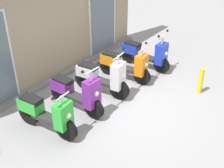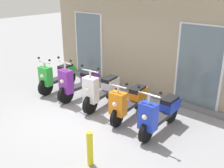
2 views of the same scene
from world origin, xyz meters
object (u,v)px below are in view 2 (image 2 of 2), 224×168
Objects in this scene: traffic_cone at (43,72)px; scooter_orange at (129,101)px; scooter_white at (101,90)px; scooter_green at (57,76)px; scooter_blue at (160,113)px; curb_bollard at (90,149)px; scooter_purple at (78,82)px.

scooter_orange is at bearing -5.28° from traffic_cone.
scooter_green is at bearing 179.96° from scooter_white.
scooter_blue is 5.11m from traffic_cone.
curb_bollard is (4.72, -2.35, 0.09)m from traffic_cone.
scooter_green is at bearing -16.02° from traffic_cone.
scooter_white is at bearing -1.70° from scooter_purple.
scooter_orange is 2.06m from curb_bollard.
scooter_purple is 2.85m from scooter_blue.
scooter_white is at bearing -6.61° from traffic_cone.
scooter_white is 2.26× the size of curb_bollard.
scooter_white is (1.89, -0.00, 0.03)m from scooter_green.
scooter_white reaches higher than scooter_blue.
traffic_cone is 5.28m from curb_bollard.
scooter_purple is at bearing 1.57° from scooter_green.
scooter_purple reaches higher than scooter_orange.
scooter_orange is 0.97× the size of scooter_blue.
scooter_purple is 3.08× the size of traffic_cone.
curb_bollard is at bearing -39.02° from scooter_purple.
scooter_orange is at bearing -1.30° from scooter_purple.
scooter_green is 1.89m from scooter_white.
scooter_orange is 3.06× the size of traffic_cone.
curb_bollard is (2.49, -2.02, -0.14)m from scooter_purple.
traffic_cone is at bearing 171.38° from scooter_purple.
scooter_purple is 1.90m from scooter_orange.
scooter_green is 3.81m from scooter_blue.
scooter_orange is (2.86, -0.02, -0.00)m from scooter_green.
traffic_cone is 0.74× the size of curb_bollard.
traffic_cone is (-3.16, 0.37, -0.24)m from scooter_white.
scooter_purple is (0.96, 0.03, 0.01)m from scooter_green.
scooter_blue is (3.81, -0.11, -0.00)m from scooter_green.
scooter_purple is at bearing 177.35° from scooter_blue.
scooter_green is at bearing 179.66° from scooter_orange.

